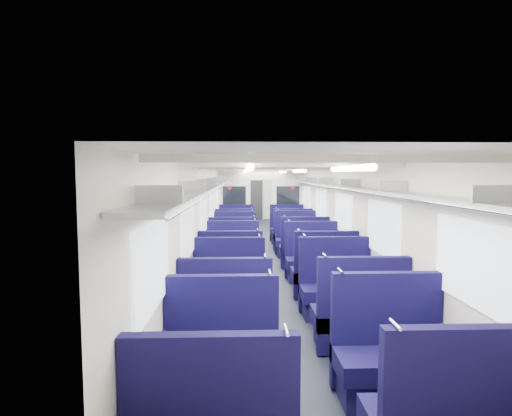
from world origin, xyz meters
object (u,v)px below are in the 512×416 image
at_px(seat_7, 336,291).
at_px(seat_4, 226,322).
at_px(seat_5, 359,320).
at_px(seat_13, 304,251).
at_px(seat_15, 296,242).
at_px(seat_10, 232,261).
at_px(seat_14, 234,243).
at_px(seat_3, 391,359).
at_px(seat_9, 324,276).
at_px(seat_2, 221,364).
at_px(seat_6, 229,292).
at_px(seat_19, 287,231).
at_px(seat_11, 313,262).
at_px(seat_12, 233,252).
at_px(seat_18, 236,231).
at_px(seat_8, 231,276).
at_px(seat_17, 292,236).
at_px(bulkhead, 261,204).
at_px(seat_16, 235,237).
at_px(end_door, 255,199).

bearing_deg(seat_7, seat_4, -142.49).
relative_size(seat_5, seat_13, 1.00).
distance_m(seat_5, seat_15, 5.89).
bearing_deg(seat_10, seat_14, 90.00).
distance_m(seat_3, seat_9, 3.29).
bearing_deg(seat_2, seat_6, 90.00).
bearing_deg(seat_15, seat_19, 90.00).
bearing_deg(seat_11, seat_12, 144.49).
distance_m(seat_4, seat_6, 1.27).
bearing_deg(seat_2, seat_15, 76.73).
bearing_deg(seat_7, seat_18, 103.59).
bearing_deg(seat_3, seat_8, 116.22).
distance_m(seat_7, seat_13, 3.32).
xyz_separation_m(seat_15, seat_17, (0.00, 0.95, 0.00)).
distance_m(bulkhead, seat_5, 8.49).
bearing_deg(seat_15, seat_8, -114.69).
bearing_deg(seat_14, seat_4, -90.00).
relative_size(seat_11, seat_15, 1.00).
distance_m(seat_6, seat_7, 1.66).
xyz_separation_m(seat_5, seat_15, (0.00, 5.89, 0.00)).
height_order(seat_8, seat_14, same).
relative_size(seat_10, seat_14, 1.00).
bearing_deg(seat_19, seat_12, -115.35).
bearing_deg(seat_12, seat_16, 90.00).
height_order(seat_3, seat_13, same).
bearing_deg(seat_2, end_door, 87.05).
height_order(end_door, seat_11, end_door).
bearing_deg(end_door, seat_3, -87.04).
relative_size(seat_5, seat_16, 1.00).
distance_m(seat_8, seat_15, 3.97).
relative_size(seat_3, seat_16, 1.00).
relative_size(bulkhead, seat_5, 2.25).
distance_m(seat_6, seat_12, 3.31).
relative_size(seat_2, seat_15, 1.00).
distance_m(end_door, seat_6, 13.73).
bearing_deg(seat_11, seat_13, 90.00).
bearing_deg(seat_6, seat_18, 90.00).
relative_size(seat_7, seat_18, 1.00).
distance_m(seat_13, seat_16, 2.79).
relative_size(seat_10, seat_11, 1.00).
bearing_deg(seat_18, seat_2, -90.00).
bearing_deg(seat_10, seat_5, -64.87).
bearing_deg(seat_15, seat_12, -141.20).
height_order(seat_10, seat_15, same).
height_order(seat_5, seat_14, same).
bearing_deg(seat_18, seat_10, -90.00).
xyz_separation_m(end_door, seat_14, (-0.83, -9.21, -0.62)).
xyz_separation_m(seat_7, seat_13, (0.00, 3.32, 0.00)).
height_order(seat_12, seat_16, same).
bearing_deg(seat_9, seat_6, -150.13).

